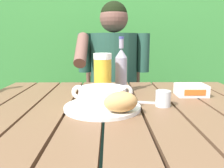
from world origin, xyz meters
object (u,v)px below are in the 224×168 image
(bread_roll, at_px, (121,102))
(water_glass_small, at_px, (163,98))
(serving_plate, at_px, (102,107))
(beer_bottle, at_px, (121,69))
(butter_tub, at_px, (191,90))
(beer_glass, at_px, (103,74))
(soup_bowl, at_px, (102,96))
(table_knife, at_px, (134,102))
(chair_near_diner, at_px, (113,107))
(person_eating, at_px, (114,78))

(bread_roll, xyz_separation_m, water_glass_small, (0.16, 0.10, -0.02))
(serving_plate, distance_m, beer_bottle, 0.30)
(serving_plate, distance_m, butter_tub, 0.43)
(water_glass_small, height_order, butter_tub, water_glass_small)
(beer_glass, xyz_separation_m, water_glass_small, (0.23, -0.18, -0.06))
(soup_bowl, height_order, table_knife, soup_bowl)
(water_glass_small, bearing_deg, chair_near_diner, 100.38)
(beer_bottle, xyz_separation_m, water_glass_small, (0.14, -0.24, -0.08))
(chair_near_diner, distance_m, person_eating, 0.33)
(serving_plate, relative_size, soup_bowl, 1.26)
(soup_bowl, bearing_deg, water_glass_small, 7.03)
(bread_roll, relative_size, table_knife, 0.75)
(beer_glass, bearing_deg, butter_tub, -2.69)
(beer_glass, xyz_separation_m, beer_bottle, (0.09, 0.07, 0.01))
(person_eating, relative_size, soup_bowl, 5.69)
(chair_near_diner, relative_size, soup_bowl, 4.15)
(person_eating, bearing_deg, butter_tub, -59.32)
(water_glass_small, bearing_deg, serving_plate, -172.97)
(person_eating, bearing_deg, soup_bowl, -94.20)
(beer_bottle, distance_m, table_knife, 0.23)
(serving_plate, xyz_separation_m, soup_bowl, (-0.00, -0.00, 0.04))
(beer_bottle, relative_size, water_glass_small, 4.40)
(butter_tub, relative_size, table_knife, 0.75)
(soup_bowl, bearing_deg, butter_tub, 25.79)
(beer_glass, relative_size, water_glass_small, 3.16)
(serving_plate, xyz_separation_m, butter_tub, (0.39, 0.19, 0.02))
(person_eating, bearing_deg, serving_plate, -94.20)
(person_eating, xyz_separation_m, serving_plate, (-0.05, -0.74, 0.02))
(bread_roll, relative_size, butter_tub, 1.00)
(beer_glass, distance_m, water_glass_small, 0.30)
(serving_plate, xyz_separation_m, water_glass_small, (0.22, 0.03, 0.02))
(chair_near_diner, xyz_separation_m, butter_tub, (0.33, -0.75, 0.31))
(serving_plate, relative_size, water_glass_small, 4.67)
(water_glass_small, xyz_separation_m, table_knife, (-0.10, 0.05, -0.03))
(chair_near_diner, relative_size, beer_glass, 4.87)
(butter_tub, bearing_deg, serving_plate, -154.21)
(person_eating, distance_m, beer_glass, 0.55)
(water_glass_small, distance_m, butter_tub, 0.23)
(bread_roll, relative_size, beer_glass, 0.70)
(serving_plate, bearing_deg, person_eating, 85.80)
(beer_bottle, xyz_separation_m, butter_tub, (0.30, -0.09, -0.08))
(serving_plate, height_order, bread_roll, bread_roll)
(serving_plate, xyz_separation_m, beer_bottle, (0.08, 0.27, 0.10))
(soup_bowl, distance_m, water_glass_small, 0.23)
(serving_plate, relative_size, beer_bottle, 1.06)
(beer_bottle, bearing_deg, butter_tub, -15.62)
(table_knife, bearing_deg, beer_glass, 134.59)
(beer_bottle, height_order, water_glass_small, beer_bottle)
(chair_near_diner, height_order, beer_bottle, beer_bottle)
(beer_glass, relative_size, beer_bottle, 0.72)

